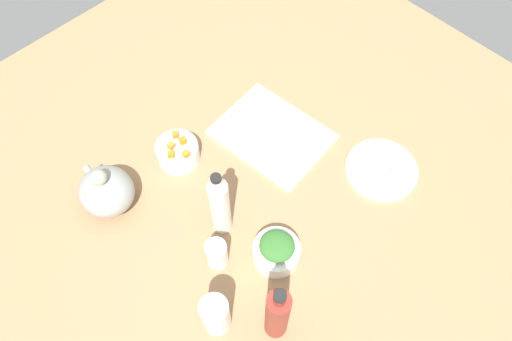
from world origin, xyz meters
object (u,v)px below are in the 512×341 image
object	(u,v)px
bowl_greens	(276,252)
teapot	(106,191)
bowl_carrots	(178,152)
bottle_0	(220,207)
cutting_board	(272,135)
bottle_1	(277,314)
plate_tofu	(381,170)
drinking_glass_0	(217,254)
drinking_glass_1	(216,315)

from	to	relation	value
bowl_greens	teapot	size ratio (longest dim) A/B	0.73
bowl_carrots	bottle_0	distance (cm)	27.62
cutting_board	bottle_1	bearing A→B (deg)	135.43
cutting_board	bowl_carrots	world-z (taller)	bowl_carrots
plate_tofu	bowl_greens	distance (cm)	41.98
bowl_greens	drinking_glass_0	bearing A→B (deg)	49.26
bottle_0	drinking_glass_1	world-z (taller)	bottle_0
cutting_board	teapot	distance (cm)	52.30
teapot	bottle_1	world-z (taller)	bottle_1
bowl_greens	plate_tofu	bearing A→B (deg)	-94.30
bowl_greens	bottle_0	bearing A→B (deg)	13.64
drinking_glass_1	bowl_greens	bearing A→B (deg)	-85.39
cutting_board	bottle_0	world-z (taller)	bottle_0
bowl_greens	drinking_glass_0	size ratio (longest dim) A/B	1.34
bottle_0	bottle_1	size ratio (longest dim) A/B	0.99
plate_tofu	teapot	bearing A→B (deg)	52.97
teapot	bottle_1	xyz separation A→B (cm)	(-57.77, -8.44, 5.80)
plate_tofu	drinking_glass_1	world-z (taller)	drinking_glass_1
plate_tofu	bowl_carrots	xyz separation A→B (cm)	(45.75, 40.30, 2.58)
bottle_1	drinking_glass_0	bearing A→B (deg)	-3.54
bottle_0	drinking_glass_0	bearing A→B (deg)	130.47
bowl_greens	bottle_0	distance (cm)	19.62
drinking_glass_0	drinking_glass_1	world-z (taller)	drinking_glass_1
plate_tofu	teapot	size ratio (longest dim) A/B	1.24
bowl_carrots	teapot	xyz separation A→B (cm)	(2.26, 23.33, 3.22)
bowl_greens	drinking_glass_0	xyz separation A→B (cm)	(10.30, 11.96, 1.80)
bottle_0	cutting_board	bearing A→B (deg)	-69.77
cutting_board	drinking_glass_0	bearing A→B (deg)	114.92
drinking_glass_0	drinking_glass_1	distance (cm)	16.65
drinking_glass_1	bottle_1	bearing A→B (deg)	-138.76
bottle_0	bottle_1	world-z (taller)	bottle_1
teapot	drinking_glass_0	xyz separation A→B (cm)	(-34.56, -9.88, -1.67)
teapot	drinking_glass_0	size ratio (longest dim) A/B	1.84
plate_tofu	bowl_greens	size ratio (longest dim) A/B	1.70
bottle_0	plate_tofu	bearing A→B (deg)	-113.67
plate_tofu	drinking_glass_1	xyz separation A→B (cm)	(1.28, 64.88, 6.53)
drinking_glass_0	drinking_glass_1	xyz separation A→B (cm)	(-12.16, 11.12, 2.40)
bowl_greens	bottle_1	size ratio (longest dim) A/B	0.46
teapot	bottle_1	distance (cm)	58.67
cutting_board	bowl_greens	bearing A→B (deg)	136.14
bottle_0	drinking_glass_1	bearing A→B (deg)	134.84
bowl_greens	bottle_0	world-z (taller)	bottle_0
teapot	drinking_glass_1	xyz separation A→B (cm)	(-46.73, 1.24, 0.73)
bowl_greens	bottle_1	bearing A→B (deg)	133.92
plate_tofu	drinking_glass_1	size ratio (longest dim) A/B	1.51
bowl_carrots	drinking_glass_0	world-z (taller)	drinking_glass_0
drinking_glass_0	cutting_board	bearing A→B (deg)	-65.08
cutting_board	drinking_glass_0	distance (cm)	43.75
bowl_carrots	drinking_glass_1	bearing A→B (deg)	151.08
bowl_greens	bottle_1	world-z (taller)	bottle_1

